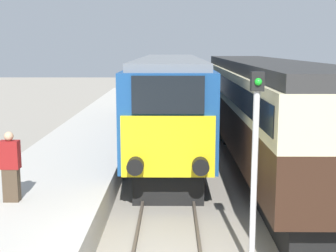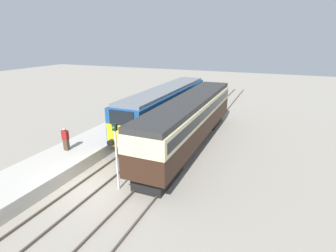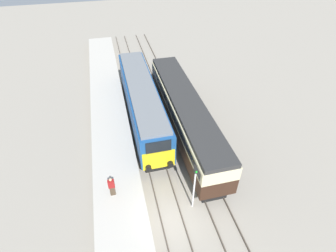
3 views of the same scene
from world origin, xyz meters
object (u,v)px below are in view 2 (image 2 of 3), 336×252
(locomotive, at_px, (166,106))
(passenger_carriage, at_px, (191,117))
(person_on_platform, at_px, (66,139))
(signal_post, at_px, (116,152))

(locomotive, xyz_separation_m, passenger_carriage, (3.40, -3.02, 0.14))
(passenger_carriage, bearing_deg, person_on_platform, -138.87)
(locomotive, distance_m, person_on_platform, 9.89)
(person_on_platform, distance_m, signal_post, 5.67)
(locomotive, bearing_deg, passenger_carriage, -41.61)
(passenger_carriage, xyz_separation_m, person_on_platform, (-7.05, -6.15, -0.72))
(passenger_carriage, height_order, signal_post, signal_post)
(person_on_platform, bearing_deg, passenger_carriage, 41.13)
(locomotive, relative_size, passenger_carriage, 0.95)
(signal_post, bearing_deg, passenger_carriage, 77.86)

